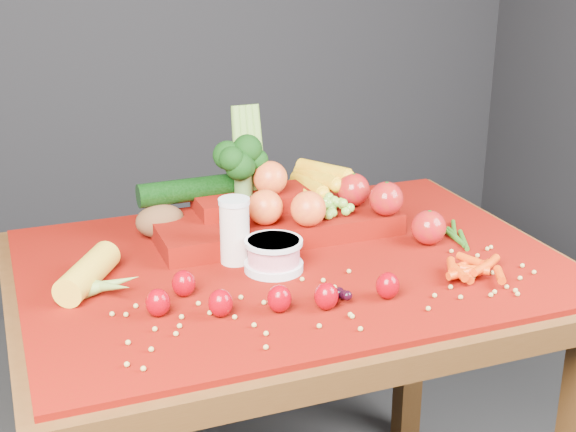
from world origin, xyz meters
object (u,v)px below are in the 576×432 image
object	(u,v)px
milk_glass	(235,228)
produce_mound	(282,206)
table	(291,308)
yogurt_bowl	(274,254)

from	to	relation	value
milk_glass	produce_mound	world-z (taller)	produce_mound
table	yogurt_bowl	world-z (taller)	yogurt_bowl
yogurt_bowl	milk_glass	bearing A→B (deg)	132.06
table	yogurt_bowl	xyz separation A→B (m)	(-0.05, -0.03, 0.14)
produce_mound	table	bearing A→B (deg)	-103.79
table	yogurt_bowl	bearing A→B (deg)	-148.01
milk_glass	yogurt_bowl	xyz separation A→B (m)	(0.06, -0.06, -0.04)
table	produce_mound	size ratio (longest dim) A/B	1.85
yogurt_bowl	produce_mound	distance (m)	0.21
yogurt_bowl	produce_mound	bearing A→B (deg)	64.86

